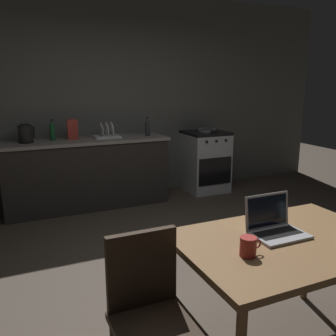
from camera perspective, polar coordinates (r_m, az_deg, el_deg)
name	(u,v)px	position (r m, az deg, el deg)	size (l,w,h in m)	color
ground_plane	(207,282)	(3.22, 6.15, -17.31)	(12.00, 12.00, 0.00)	#473D33
back_wall	(133,98)	(5.36, -5.46, 10.95)	(6.40, 0.10, 2.84)	#545551
kitchen_counter	(87,173)	(4.96, -12.61, -0.74)	(2.16, 0.64, 0.91)	#282623
stove_oven	(205,161)	(5.58, 5.84, 1.06)	(0.60, 0.62, 0.91)	#B7BABF
dining_table	(286,251)	(2.29, 18.01, -12.27)	(1.25, 0.85, 0.75)	brown
chair	(149,308)	(1.98, -2.93, -21.14)	(0.40, 0.40, 0.89)	#2D2116
laptop	(275,227)	(2.29, 16.51, -8.87)	(0.32, 0.25, 0.23)	#99999E
electric_kettle	(25,134)	(4.77, -21.48, 5.02)	(0.20, 0.18, 0.23)	black
bottle	(147,127)	(5.04, -3.27, 6.46)	(0.07, 0.07, 0.26)	#2D2D33
frying_pan	(207,130)	(5.48, 6.17, 5.95)	(0.26, 0.44, 0.05)	gray
coffee_mug	(248,246)	(1.99, 12.51, -11.94)	(0.13, 0.09, 0.10)	#9E2D28
cereal_box	(72,129)	(4.84, -14.78, 5.88)	(0.13, 0.05, 0.26)	#B2382D
dish_rack	(107,134)	(4.92, -9.60, 5.26)	(0.34, 0.26, 0.21)	silver
bottle_b	(52,130)	(4.87, -17.73, 5.65)	(0.07, 0.07, 0.26)	#19592D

